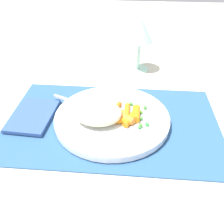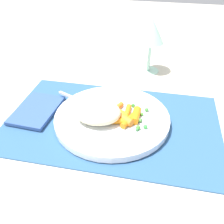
% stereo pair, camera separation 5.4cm
% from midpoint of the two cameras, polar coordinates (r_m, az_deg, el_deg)
% --- Properties ---
extents(ground_plane, '(2.40, 2.40, 0.00)m').
position_cam_midpoint_polar(ground_plane, '(0.59, -2.62, -2.54)').
color(ground_plane, beige).
extents(placemat, '(0.49, 0.31, 0.01)m').
position_cam_midpoint_polar(placemat, '(0.58, -2.62, -2.31)').
color(placemat, '#2D5684').
rests_on(placemat, ground_plane).
extents(plate, '(0.26, 0.26, 0.02)m').
position_cam_midpoint_polar(plate, '(0.58, -2.65, -1.49)').
color(plate, white).
rests_on(plate, placemat).
extents(rice_mound, '(0.10, 0.08, 0.04)m').
position_cam_midpoint_polar(rice_mound, '(0.55, -5.93, -0.33)').
color(rice_mound, beige).
rests_on(rice_mound, plate).
extents(carrot_portion, '(0.08, 0.09, 0.02)m').
position_cam_midpoint_polar(carrot_portion, '(0.56, 0.54, -0.77)').
color(carrot_portion, orange).
rests_on(carrot_portion, plate).
extents(pea_scatter, '(0.08, 0.09, 0.01)m').
position_cam_midpoint_polar(pea_scatter, '(0.57, 2.89, -0.91)').
color(pea_scatter, green).
rests_on(pea_scatter, plate).
extents(fork, '(0.19, 0.09, 0.01)m').
position_cam_midpoint_polar(fork, '(0.59, -6.43, 0.60)').
color(fork, silver).
rests_on(fork, plate).
extents(wine_glass, '(0.08, 0.08, 0.16)m').
position_cam_midpoint_polar(wine_glass, '(0.77, 4.35, 17.66)').
color(wine_glass, '#B2E0CC').
rests_on(wine_glass, ground_plane).
extents(napkin, '(0.10, 0.14, 0.01)m').
position_cam_midpoint_polar(napkin, '(0.63, -19.82, -0.87)').
color(napkin, '#33518C').
rests_on(napkin, placemat).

